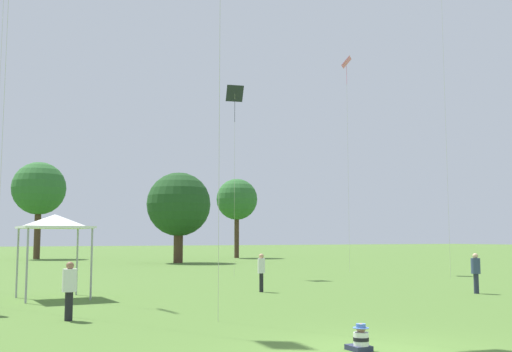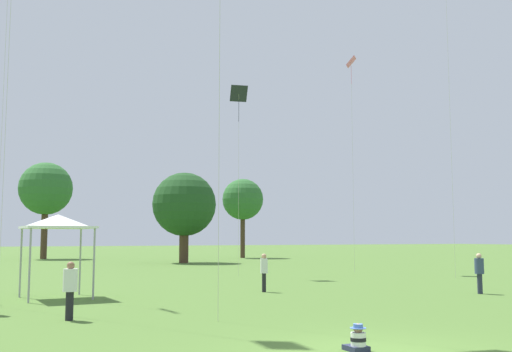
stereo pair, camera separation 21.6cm
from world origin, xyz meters
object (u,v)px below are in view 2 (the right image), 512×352
kite_4 (351,73)px  distant_tree_0 (46,189)px  kite_6 (239,99)px  distant_tree_2 (184,205)px  person_standing_2 (479,270)px  seated_toddler (358,340)px  person_standing_0 (70,286)px  person_standing_3 (264,269)px  distant_tree_1 (243,200)px  canopy_tent (58,222)px

kite_4 → distant_tree_0: size_ratio=1.41×
kite_6 → distant_tree_2: size_ratio=1.39×
person_standing_2 → distant_tree_2: 32.78m
seated_toddler → distant_tree_2: distant_tree_2 is taller
seated_toddler → person_standing_0: 8.23m
seated_toddler → kite_4: bearing=55.7°
seated_toddler → kite_6: bearing=72.5°
person_standing_0 → distant_tree_0: bearing=-13.7°
person_standing_3 → distant_tree_0: distant_tree_0 is taller
kite_6 → kite_4: bearing=-115.3°
person_standing_2 → kite_6: kite_6 is taller
kite_4 → kite_6: bearing=6.0°
seated_toddler → distant_tree_0: size_ratio=0.05×
person_standing_0 → person_standing_3: bearing=-66.4°
person_standing_0 → kite_4: 28.13m
seated_toddler → distant_tree_0: bearing=90.3°
person_standing_0 → distant_tree_1: distant_tree_1 is taller
person_standing_0 → person_standing_3: (8.41, 5.22, 0.01)m
distant_tree_2 → person_standing_0: bearing=-113.6°
canopy_tent → kite_4: (19.61, 9.34, 10.37)m
distant_tree_0 → distant_tree_2: bearing=-57.6°
person_standing_2 → kite_6: size_ratio=0.14×
person_standing_3 → canopy_tent: size_ratio=0.51×
person_standing_0 → canopy_tent: canopy_tent is taller
seated_toddler → distant_tree_0: 56.32m
seated_toddler → distant_tree_0: distant_tree_0 is taller
person_standing_3 → kite_4: 19.75m
kite_4 → kite_6: (-8.67, -1.04, -2.89)m
kite_6 → distant_tree_0: 35.27m
person_standing_0 → kite_6: bearing=-46.5°
kite_6 → canopy_tent: bearing=95.0°
canopy_tent → distant_tree_1: bearing=56.7°
seated_toddler → distant_tree_2: 41.81m
canopy_tent → kite_6: (10.95, 8.30, 7.47)m
distant_tree_1 → kite_4: bearing=-99.3°
kite_6 → distant_tree_0: bearing=-21.1°
person_standing_3 → canopy_tent: (-7.97, 0.95, 1.83)m
person_standing_0 → distant_tree_2: 36.62m
seated_toddler → person_standing_3: size_ratio=0.34×
distant_tree_0 → distant_tree_1: size_ratio=1.17×
person_standing_3 → distant_tree_0: bearing=-93.4°
distant_tree_1 → distant_tree_2: bearing=-136.5°
distant_tree_1 → canopy_tent: bearing=-123.3°
distant_tree_1 → person_standing_2: bearing=-101.8°
person_standing_0 → distant_tree_1: size_ratio=0.18×
canopy_tent → person_standing_2: bearing=-19.2°
person_standing_2 → seated_toddler: bearing=-72.3°
distant_tree_2 → person_standing_3: bearing=-102.4°
person_standing_0 → kite_6: kite_6 is taller
distant_tree_1 → person_standing_3: bearing=-113.2°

